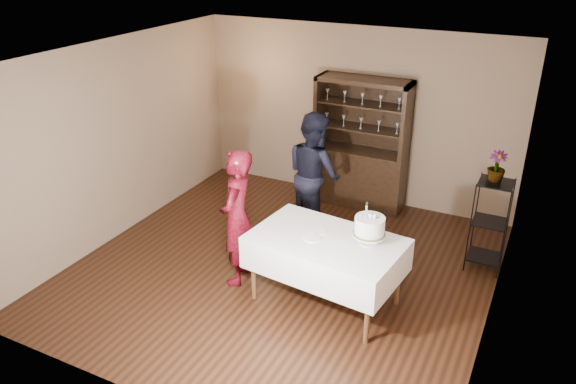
# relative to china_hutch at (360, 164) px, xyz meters

# --- Properties ---
(floor) EXTENTS (5.00, 5.00, 0.00)m
(floor) POSITION_rel_china_hutch_xyz_m (-0.20, -2.25, -0.66)
(floor) COLOR black
(floor) RESTS_ON ground
(ceiling) EXTENTS (5.00, 5.00, 0.00)m
(ceiling) POSITION_rel_china_hutch_xyz_m (-0.20, -2.25, 2.04)
(ceiling) COLOR white
(ceiling) RESTS_ON back_wall
(back_wall) EXTENTS (5.00, 0.02, 2.70)m
(back_wall) POSITION_rel_china_hutch_xyz_m (-0.20, 0.25, 0.69)
(back_wall) COLOR #77604C
(back_wall) RESTS_ON floor
(wall_left) EXTENTS (0.02, 5.00, 2.70)m
(wall_left) POSITION_rel_china_hutch_xyz_m (-2.70, -2.25, 0.69)
(wall_left) COLOR #77604C
(wall_left) RESTS_ON floor
(wall_right) EXTENTS (0.02, 5.00, 2.70)m
(wall_right) POSITION_rel_china_hutch_xyz_m (2.30, -2.25, 0.69)
(wall_right) COLOR #77604C
(wall_right) RESTS_ON floor
(china_hutch) EXTENTS (1.40, 0.48, 2.00)m
(china_hutch) POSITION_rel_china_hutch_xyz_m (0.00, 0.00, 0.00)
(china_hutch) COLOR black
(china_hutch) RESTS_ON floor
(plant_etagere) EXTENTS (0.42, 0.42, 1.20)m
(plant_etagere) POSITION_rel_china_hutch_xyz_m (2.08, -1.05, -0.01)
(plant_etagere) COLOR black
(plant_etagere) RESTS_ON floor
(cake_table) EXTENTS (1.77, 1.21, 0.83)m
(cake_table) POSITION_rel_china_hutch_xyz_m (0.55, -2.64, -0.03)
(cake_table) COLOR silver
(cake_table) RESTS_ON floor
(woman) EXTENTS (0.53, 0.69, 1.70)m
(woman) POSITION_rel_china_hutch_xyz_m (-0.59, -2.67, 0.18)
(woman) COLOR #330409
(woman) RESTS_ON floor
(man) EXTENTS (1.09, 1.03, 1.77)m
(man) POSITION_rel_china_hutch_xyz_m (-0.28, -1.13, 0.22)
(man) COLOR black
(man) RESTS_ON floor
(cake) EXTENTS (0.37, 0.37, 0.50)m
(cake) POSITION_rel_china_hutch_xyz_m (1.00, -2.53, 0.37)
(cake) COLOR white
(cake) RESTS_ON cake_table
(plate_near) EXTENTS (0.25, 0.25, 0.01)m
(plate_near) POSITION_rel_china_hutch_xyz_m (0.41, -2.71, 0.18)
(plate_near) COLOR white
(plate_near) RESTS_ON cake_table
(plate_far) EXTENTS (0.18, 0.18, 0.01)m
(plate_far) POSITION_rel_china_hutch_xyz_m (0.41, -2.54, 0.18)
(plate_far) COLOR white
(plate_far) RESTS_ON cake_table
(potted_plant) EXTENTS (0.21, 0.21, 0.38)m
(potted_plant) POSITION_rel_china_hutch_xyz_m (2.05, -1.02, 0.71)
(potted_plant) COLOR #426932
(potted_plant) RESTS_ON plant_etagere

